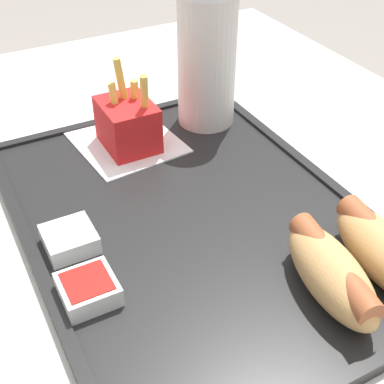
# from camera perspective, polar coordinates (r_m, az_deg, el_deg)

# --- Properties ---
(food_tray) EXTENTS (0.46, 0.34, 0.01)m
(food_tray) POSITION_cam_1_polar(r_m,az_deg,el_deg) (0.56, 0.00, -2.81)
(food_tray) COLOR black
(food_tray) RESTS_ON dining_table
(paper_napkin) EXTENTS (0.15, 0.13, 0.00)m
(paper_napkin) POSITION_cam_1_polar(r_m,az_deg,el_deg) (0.68, -7.17, 5.50)
(paper_napkin) COLOR white
(paper_napkin) RESTS_ON food_tray
(soda_cup) EXTENTS (0.08, 0.08, 0.21)m
(soda_cup) POSITION_cam_1_polar(r_m,az_deg,el_deg) (0.68, 1.59, 14.10)
(soda_cup) COLOR silver
(soda_cup) RESTS_ON food_tray
(hot_dog_far) EXTENTS (0.13, 0.06, 0.05)m
(hot_dog_far) POSITION_cam_1_polar(r_m,az_deg,el_deg) (0.51, 19.65, -5.87)
(hot_dog_far) COLOR tan
(hot_dog_far) RESTS_ON food_tray
(hot_dog_near) EXTENTS (0.13, 0.07, 0.05)m
(hot_dog_near) POSITION_cam_1_polar(r_m,az_deg,el_deg) (0.48, 14.66, -8.27)
(hot_dog_near) COLOR tan
(hot_dog_near) RESTS_ON food_tray
(fries_carton) EXTENTS (0.07, 0.06, 0.11)m
(fries_carton) POSITION_cam_1_polar(r_m,az_deg,el_deg) (0.66, -6.85, 7.28)
(fries_carton) COLOR red
(fries_carton) RESTS_ON food_tray
(sauce_cup_mayo) EXTENTS (0.05, 0.05, 0.02)m
(sauce_cup_mayo) POSITION_cam_1_polar(r_m,az_deg,el_deg) (0.53, -12.93, -4.88)
(sauce_cup_mayo) COLOR silver
(sauce_cup_mayo) RESTS_ON food_tray
(sauce_cup_ketchup) EXTENTS (0.05, 0.05, 0.02)m
(sauce_cup_ketchup) POSITION_cam_1_polar(r_m,az_deg,el_deg) (0.48, -11.02, -10.09)
(sauce_cup_ketchup) COLOR silver
(sauce_cup_ketchup) RESTS_ON food_tray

